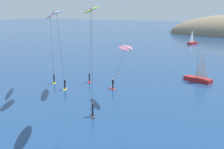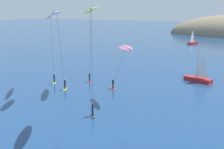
# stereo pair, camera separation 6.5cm
# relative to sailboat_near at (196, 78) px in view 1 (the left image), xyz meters

# --- Properties ---
(sailboat_near) EXTENTS (5.94, 2.66, 5.70)m
(sailboat_near) POSITION_rel_sailboat_near_xyz_m (0.00, 0.00, 0.00)
(sailboat_near) COLOR #B22323
(sailboat_near) RESTS_ON ground
(sailboat_far) EXTENTS (2.52, 5.95, 5.70)m
(sailboat_far) POSITION_rel_sailboat_near_xyz_m (-17.11, 54.03, 0.00)
(sailboat_far) COLOR #B22323
(sailboat_far) RESTS_ON ground
(kitesurfer_red) EXTENTS (6.31, 7.11, 12.34)m
(kitesurfer_red) POSITION_rel_sailboat_near_xyz_m (-12.09, -13.92, 10.54)
(kitesurfer_red) COLOR red
(kitesurfer_red) RESTS_ON ground
(kitesurfer_lime) EXTENTS (4.99, 6.03, 12.38)m
(kitesurfer_lime) POSITION_rel_sailboat_near_xyz_m (-3.42, -25.18, 10.59)
(kitesurfer_lime) COLOR #2D2D33
(kitesurfer_lime) RESTS_ON ground
(kitesurfer_white) EXTENTS (5.24, 7.11, 11.89)m
(kitesurfer_white) POSITION_rel_sailboat_near_xyz_m (-13.00, -19.79, 9.93)
(kitesurfer_white) COLOR yellow
(kitesurfer_white) RESTS_ON ground
(kitesurfer_pink) EXTENTS (7.26, 6.42, 7.48)m
(kitesurfer_pink) POSITION_rel_sailboat_near_xyz_m (-5.49, -15.43, 5.85)
(kitesurfer_pink) COLOR red
(kitesurfer_pink) RESTS_ON ground
(kitesurfer_magenta) EXTENTS (5.86, 6.19, 11.51)m
(kitesurfer_magenta) POSITION_rel_sailboat_near_xyz_m (-17.17, -16.82, 9.65)
(kitesurfer_magenta) COLOR yellow
(kitesurfer_magenta) RESTS_ON ground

